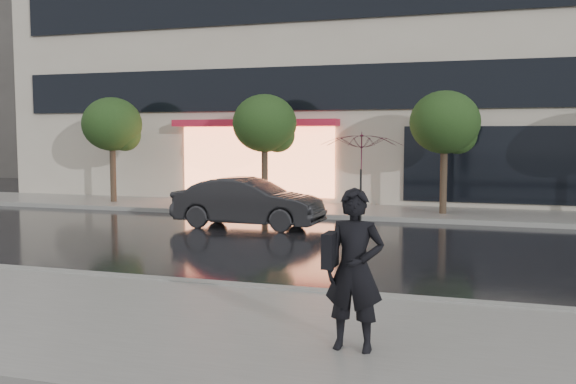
% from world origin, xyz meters
% --- Properties ---
extents(ground, '(120.00, 120.00, 0.00)m').
position_xyz_m(ground, '(0.00, 0.00, 0.00)').
color(ground, black).
rests_on(ground, ground).
extents(sidewalk_near, '(60.00, 4.50, 0.12)m').
position_xyz_m(sidewalk_near, '(0.00, -3.25, 0.06)').
color(sidewalk_near, slate).
rests_on(sidewalk_near, ground).
extents(sidewalk_far, '(60.00, 3.50, 0.12)m').
position_xyz_m(sidewalk_far, '(0.00, 10.25, 0.06)').
color(sidewalk_far, slate).
rests_on(sidewalk_far, ground).
extents(curb_near, '(60.00, 0.25, 0.14)m').
position_xyz_m(curb_near, '(0.00, -1.00, 0.07)').
color(curb_near, gray).
rests_on(curb_near, ground).
extents(curb_far, '(60.00, 0.25, 0.14)m').
position_xyz_m(curb_far, '(0.00, 8.50, 0.07)').
color(curb_far, gray).
rests_on(curb_far, ground).
extents(bg_building_left, '(14.00, 10.00, 12.00)m').
position_xyz_m(bg_building_left, '(-28.00, 26.00, 6.00)').
color(bg_building_left, '#59544F').
rests_on(bg_building_left, ground).
extents(tree_far_west, '(2.20, 2.20, 3.99)m').
position_xyz_m(tree_far_west, '(-8.94, 10.03, 2.92)').
color(tree_far_west, '#33261C').
rests_on(tree_far_west, ground).
extents(tree_mid_west, '(2.20, 2.20, 3.99)m').
position_xyz_m(tree_mid_west, '(-2.94, 10.03, 2.92)').
color(tree_mid_west, '#33261C').
rests_on(tree_mid_west, ground).
extents(tree_mid_east, '(2.20, 2.20, 3.99)m').
position_xyz_m(tree_mid_east, '(3.06, 10.03, 2.92)').
color(tree_mid_east, '#33261C').
rests_on(tree_mid_east, ground).
extents(parked_car, '(4.26, 1.56, 1.39)m').
position_xyz_m(parked_car, '(-2.09, 6.08, 0.70)').
color(parked_car, black).
rests_on(parked_car, ground).
extents(pedestrian_with_umbrella, '(0.93, 0.95, 2.53)m').
position_xyz_m(pedestrian_with_umbrella, '(3.00, -3.59, 1.70)').
color(pedestrian_with_umbrella, black).
rests_on(pedestrian_with_umbrella, sidewalk_near).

